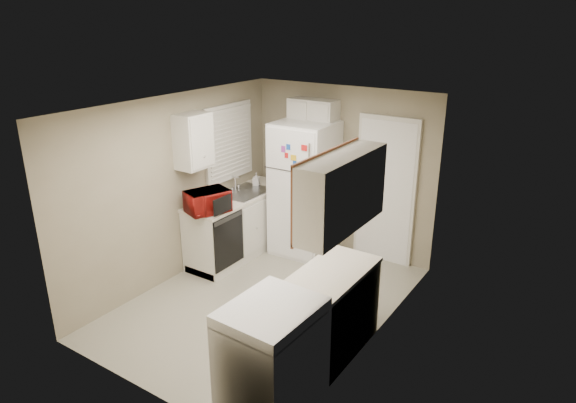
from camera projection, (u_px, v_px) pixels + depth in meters
The scene contains 19 objects.
floor at pixel (266, 301), 6.28m from camera, with size 3.80×3.80×0.00m, color #B7B3A1.
ceiling at pixel (262, 105), 5.45m from camera, with size 3.80×3.80×0.00m, color white.
wall_left at pixel (176, 188), 6.59m from camera, with size 3.80×3.80×0.00m, color gray.
wall_right at pixel (377, 238), 5.14m from camera, with size 3.80×3.80×0.00m, color gray.
wall_back at pixel (342, 170), 7.36m from camera, with size 2.80×2.80×0.00m, color gray.
wall_front at pixel (133, 277), 4.38m from camera, with size 2.80×2.80×0.00m, color gray.
left_counter at pixel (240, 225), 7.40m from camera, with size 0.60×1.80×0.90m, color silver.
dishwasher at pixel (229, 241), 6.77m from camera, with size 0.03×0.58×0.72m, color black.
sink at pixel (245, 195), 7.38m from camera, with size 0.54×0.74×0.16m, color gray.
microwave at pixel (208, 201), 6.58m from camera, with size 0.29×0.53×0.35m, color maroon.
soap_bottle at pixel (256, 179), 7.62m from camera, with size 0.09×0.09×0.20m, color silver.
window_blinds at pixel (229, 142), 7.26m from camera, with size 0.10×0.98×1.08m, color silver.
upper_cabinet_left at pixel (193, 141), 6.48m from camera, with size 0.30×0.45×0.70m, color silver.
refrigerator at pixel (305, 189), 7.31m from camera, with size 0.79×0.77×1.92m, color white.
cabinet_over_fridge at pixel (313, 113), 7.17m from camera, with size 0.70×0.30×0.40m, color silver.
interior_door at pixel (385, 192), 7.02m from camera, with size 0.86×0.06×2.08m, color white.
right_counter at pixel (309, 330), 4.93m from camera, with size 0.60×2.00×0.90m, color silver.
stove at pixel (272, 356), 4.46m from camera, with size 0.68×0.84×1.02m, color white.
upper_cabinet_right at pixel (343, 192), 4.62m from camera, with size 0.30×1.20×0.70m, color silver.
Camera 1 is at (3.25, -4.42, 3.32)m, focal length 32.00 mm.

